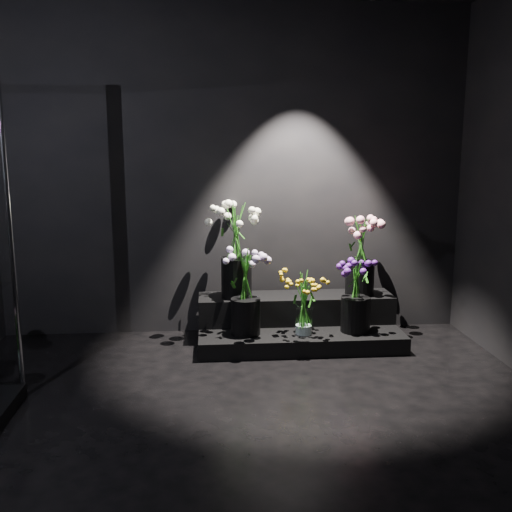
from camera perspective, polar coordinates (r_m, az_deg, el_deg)
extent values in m
plane|color=black|center=(3.33, -0.43, -18.04)|extent=(4.00, 4.00, 0.00)
plane|color=black|center=(4.92, -2.22, 8.34)|extent=(4.00, 0.00, 4.00)
plane|color=black|center=(0.96, 8.46, -1.74)|extent=(4.00, 0.00, 4.00)
cube|color=black|center=(4.81, 4.29, -7.91)|extent=(1.66, 0.74, 0.14)
cube|color=black|center=(4.93, 3.99, -5.20)|extent=(1.66, 0.37, 0.23)
cylinder|color=white|center=(4.59, 4.79, -6.50)|extent=(0.14, 0.14, 0.22)
cylinder|color=black|center=(4.57, -1.05, -6.05)|extent=(0.24, 0.24, 0.29)
cylinder|color=black|center=(4.71, 9.92, -5.76)|extent=(0.24, 0.24, 0.29)
cylinder|color=black|center=(4.79, -1.96, -2.15)|extent=(0.26, 0.26, 0.34)
cylinder|color=black|center=(4.96, 10.33, -2.11)|extent=(0.24, 0.24, 0.30)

